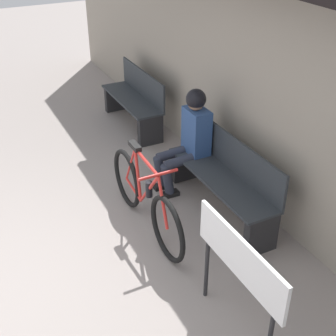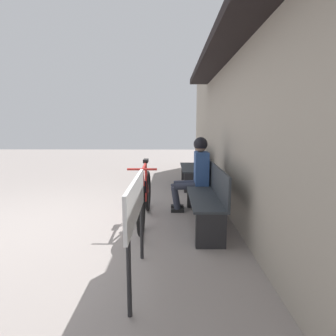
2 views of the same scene
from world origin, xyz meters
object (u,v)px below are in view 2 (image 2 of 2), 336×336
(park_bench_near, at_px, (207,197))
(signboard, at_px, (136,206))
(park_bench_far, at_px, (192,169))
(bicycle, at_px, (145,197))
(person_seated, at_px, (196,169))

(park_bench_near, height_order, signboard, signboard)
(park_bench_far, relative_size, signboard, 1.31)
(bicycle, relative_size, person_seated, 1.36)
(park_bench_far, distance_m, signboard, 4.05)
(bicycle, xyz_separation_m, person_seated, (-0.52, 0.80, 0.34))
(person_seated, xyz_separation_m, park_bench_far, (-1.87, 0.11, -0.32))
(park_bench_near, distance_m, park_bench_far, 2.48)
(person_seated, height_order, signboard, person_seated)
(signboard, bearing_deg, park_bench_far, 168.05)
(park_bench_near, bearing_deg, bicycle, -95.60)
(park_bench_near, xyz_separation_m, person_seated, (-0.61, -0.11, 0.31))
(bicycle, bearing_deg, park_bench_far, 159.19)
(park_bench_near, relative_size, signboard, 1.50)
(person_seated, bearing_deg, bicycle, -56.98)
(bicycle, bearing_deg, signboard, 2.64)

